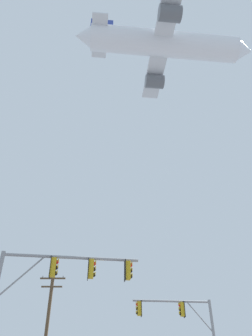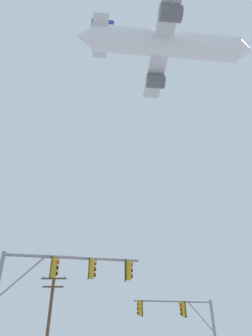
{
  "view_description": "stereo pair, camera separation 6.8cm",
  "coord_description": "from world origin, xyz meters",
  "px_view_note": "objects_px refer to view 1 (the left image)",
  "views": [
    {
      "loc": [
        -0.47,
        -6.86,
        1.14
      ],
      "look_at": [
        -0.53,
        15.5,
        15.9
      ],
      "focal_mm": 34.71,
      "sensor_mm": 36.0,
      "label": 1
    },
    {
      "loc": [
        -0.4,
        -6.86,
        1.14
      ],
      "look_at": [
        -0.53,
        15.5,
        15.9
      ],
      "focal_mm": 34.71,
      "sensor_mm": 36.0,
      "label": 2
    }
  ],
  "objects_px": {
    "utility_pole": "(48,326)",
    "airplane": "(165,44)",
    "signal_pole_near": "(55,284)",
    "signal_pole_far": "(186,322)"
  },
  "relations": [
    {
      "from": "utility_pole",
      "to": "airplane",
      "type": "height_order",
      "value": "airplane"
    },
    {
      "from": "signal_pole_near",
      "to": "utility_pole",
      "type": "relative_size",
      "value": 0.74
    },
    {
      "from": "utility_pole",
      "to": "airplane",
      "type": "bearing_deg",
      "value": 16.0
    },
    {
      "from": "signal_pole_far",
      "to": "airplane",
      "type": "relative_size",
      "value": 0.21
    },
    {
      "from": "signal_pole_far",
      "to": "utility_pole",
      "type": "bearing_deg",
      "value": 156.73
    },
    {
      "from": "signal_pole_far",
      "to": "airplane",
      "type": "xyz_separation_m",
      "value": [
        2.22,
        8.12,
        41.93
      ]
    },
    {
      "from": "airplane",
      "to": "utility_pole",
      "type": "bearing_deg",
      "value": -164.0
    },
    {
      "from": "signal_pole_near",
      "to": "airplane",
      "type": "xyz_separation_m",
      "value": [
        9.69,
        16.6,
        41.42
      ]
    },
    {
      "from": "signal_pole_far",
      "to": "utility_pole",
      "type": "xyz_separation_m",
      "value": [
        -10.44,
        4.49,
        0.34
      ]
    },
    {
      "from": "signal_pole_near",
      "to": "utility_pole",
      "type": "height_order",
      "value": "utility_pole"
    }
  ]
}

